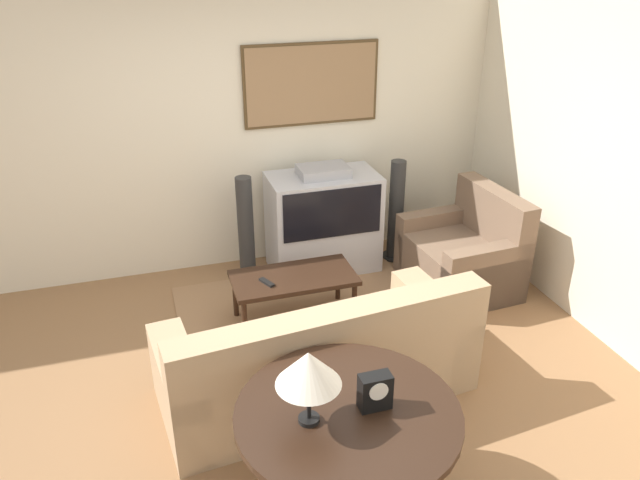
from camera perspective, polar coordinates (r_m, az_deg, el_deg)
The scene contains 14 objects.
ground_plane at distance 4.63m, azimuth -3.07°, elevation -13.69°, with size 12.00×12.00×0.00m, color #8E6642.
wall_back at distance 5.87m, azimuth -8.54°, elevation 10.01°, with size 12.00×0.10×2.70m.
wall_right at distance 5.15m, azimuth 26.29°, elevation 5.14°, with size 0.06×12.00×2.70m.
area_rug at distance 5.34m, azimuth -1.10°, elevation -7.42°, with size 2.12×1.79×0.01m.
tv at distance 5.96m, azimuth 0.30°, elevation 1.70°, with size 1.03×0.58×1.05m.
couch at distance 4.41m, azimuth -0.07°, elevation -10.96°, with size 2.24×1.11×0.87m.
armchair at distance 5.88m, azimuth 12.98°, elevation -1.39°, with size 0.89×1.05×0.92m.
coffee_table at distance 5.17m, azimuth -2.42°, elevation -3.75°, with size 1.02×0.51×0.44m.
console_table at distance 3.38m, azimuth 2.58°, elevation -16.19°, with size 1.19×1.19×0.75m.
table_lamp at distance 3.08m, azimuth -1.07°, elevation -11.75°, with size 0.33×0.33×0.42m.
mantel_clock at distance 3.31m, azimuth 5.06°, elevation -13.63°, with size 0.17×0.10×0.20m.
remote at distance 5.04m, azimuth -4.89°, elevation -3.87°, with size 0.11×0.16×0.02m.
speaker_tower_left at distance 5.80m, azimuth -6.78°, elevation 0.68°, with size 0.25×0.25×1.03m.
speaker_tower_right at distance 6.21m, azimuth 6.96°, elevation 2.46°, with size 0.25×0.25×1.03m.
Camera 1 is at (-0.82, -3.46, 2.96)m, focal length 35.00 mm.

